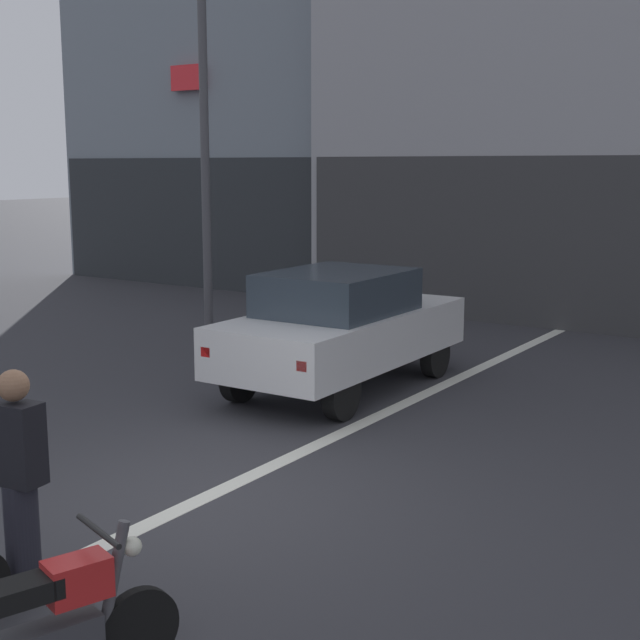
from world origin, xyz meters
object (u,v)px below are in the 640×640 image
(street_lamp, at_px, (204,89))
(car_white_crossing_near, at_px, (341,326))
(motorcycle_red_row_centre, at_px, (47,628))
(person_by_motorcycles, at_px, (19,484))

(street_lamp, bearing_deg, car_white_crossing_near, -15.62)
(street_lamp, bearing_deg, motorcycle_red_row_centre, -54.73)
(street_lamp, distance_m, person_by_motorcycles, 9.01)
(car_white_crossing_near, bearing_deg, person_by_motorcycles, -78.32)
(street_lamp, xyz_separation_m, person_by_motorcycles, (4.41, -7.12, -3.35))
(car_white_crossing_near, height_order, street_lamp, street_lamp)
(street_lamp, relative_size, motorcycle_red_row_centre, 4.31)
(person_by_motorcycles, bearing_deg, car_white_crossing_near, 101.68)
(car_white_crossing_near, distance_m, person_by_motorcycles, 6.38)
(car_white_crossing_near, height_order, motorcycle_red_row_centre, car_white_crossing_near)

